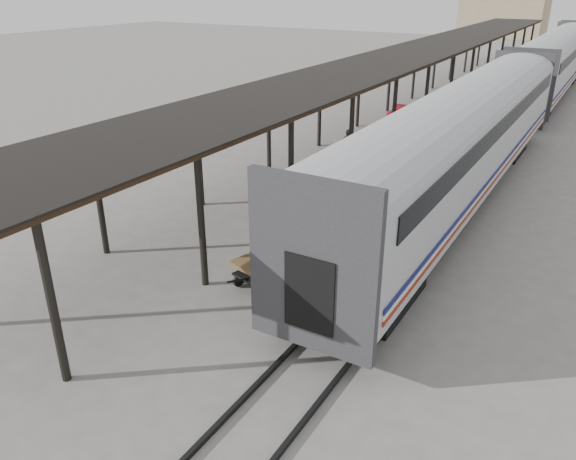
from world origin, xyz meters
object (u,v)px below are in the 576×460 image
Objects in this scene: porter at (269,238)px; baggage_cart at (274,261)px; luggage_tug at (397,117)px; pedestrian at (348,147)px.

baggage_cart is at bearing 15.56° from porter.
baggage_cart is 20.35m from luggage_tug.
pedestrian is (-3.01, 11.57, 0.20)m from baggage_cart.
luggage_tug is 0.82× the size of pedestrian.
pedestrian reaches higher than baggage_cart.
luggage_tug is at bearing 114.28° from baggage_cart.
baggage_cart is 1.54× the size of pedestrian.
luggage_tug is 21.07m from porter.
porter is (0.25, -0.65, 1.06)m from baggage_cart.
porter reaches higher than baggage_cart.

